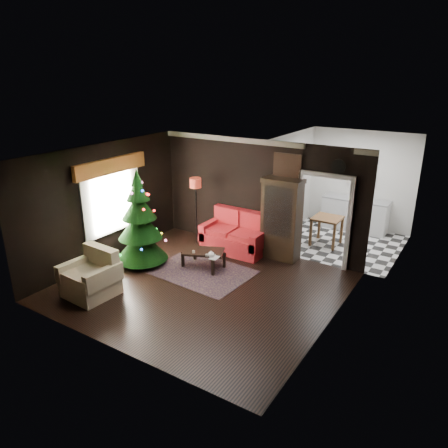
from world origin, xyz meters
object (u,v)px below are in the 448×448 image
Objects in this scene: wall_clock at (339,166)px; kitchen_table at (326,231)px; coffee_table at (203,259)px; loveseat at (235,232)px; curio_cabinet at (281,221)px; christmas_tree at (140,222)px; armchair at (90,275)px; teapot at (211,254)px; floor_lamp at (196,213)px.

kitchen_table is at bearing 113.75° from wall_clock.
coffee_table is 3.46m from kitchen_table.
curio_cabinet reaches higher than loveseat.
christmas_tree reaches higher than loveseat.
christmas_tree is at bearing 98.90° from armchair.
wall_clock is (3.65, 3.92, 1.92)m from armchair.
teapot is at bearing -116.50° from kitchen_table.
wall_clock reaches higher than loveseat.
coffee_table is (1.01, -1.13, -0.61)m from floor_lamp.
floor_lamp is at bearing 131.87° from coffee_table.
curio_cabinet is 0.82× the size of christmas_tree.
wall_clock is at bearing 9.66° from loveseat.
wall_clock is at bearing 50.42° from armchair.
curio_cabinet is 11.99× the size of teapot.
loveseat is at bearing 5.37° from floor_lamp.
floor_lamp reaches higher than teapot.
teapot is at bearing -138.54° from wall_clock.
coffee_table is (1.35, 0.60, -0.83)m from christmas_tree.
loveseat reaches higher than teapot.
christmas_tree is 1.79m from armchair.
coffee_table is (1.19, 2.29, -0.24)m from armchair.
wall_clock reaches higher than teapot.
armchair is 2.59m from teapot.
floor_lamp reaches higher than armchair.
floor_lamp is 11.90× the size of teapot.
kitchen_table is (3.10, 5.17, -0.08)m from armchair.
coffee_table is (-1.26, -1.45, -0.73)m from curio_cabinet.
christmas_tree is 2.40× the size of armchair.
curio_cabinet reaches higher than floor_lamp.
loveseat is 2.27× the size of kitchen_table.
teapot is at bearing -80.09° from loveseat.
floor_lamp is 3.44m from kitchen_table.
curio_cabinet is 2.30m from floor_lamp.
christmas_tree is at bearing -101.14° from floor_lamp.
christmas_tree is at bearing -149.62° from wall_clock.
curio_cabinet is 1.88m from wall_clock.
loveseat is at bearing 84.78° from coffee_table.
coffee_table is at bearing -131.00° from curio_cabinet.
curio_cabinet is 1.67m from kitchen_table.
loveseat is 0.73× the size of christmas_tree.
floor_lamp is at bearing 90.41° from armchair.
loveseat is 3.04m from wall_clock.
curio_cabinet reaches higher than teapot.
armchair is at bearing -110.31° from loveseat.
floor_lamp is 3.44m from armchair.
coffee_table is at bearing 24.05° from christmas_tree.
curio_cabinet reaches higher than armchair.
kitchen_table is at bearing 65.56° from curio_cabinet.
loveseat is 1.86× the size of coffee_table.
wall_clock is (3.47, 0.51, 1.55)m from floor_lamp.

